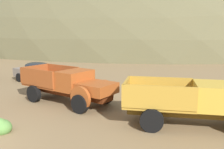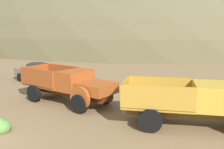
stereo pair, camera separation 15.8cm
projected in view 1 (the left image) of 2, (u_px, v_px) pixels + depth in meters
name	position (u px, v px, depth m)	size (l,w,h in m)	color
hill_far_right	(119.00, 45.00, 70.82)	(96.81, 78.83, 43.76)	brown
car_primer_gray	(41.00, 72.00, 19.90)	(5.21, 2.89, 1.57)	slate
truck_oxide_orange	(73.00, 86.00, 14.08)	(6.03, 3.14, 1.91)	#51220D
truck_faded_yellow	(207.00, 104.00, 10.70)	(6.44, 3.40, 1.91)	brown
bush_between_trucks	(0.00, 127.00, 10.27)	(0.94, 0.84, 0.76)	#5B8E42
bush_front_right	(199.00, 88.00, 17.56)	(0.63, 0.57, 0.51)	#5B8E42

